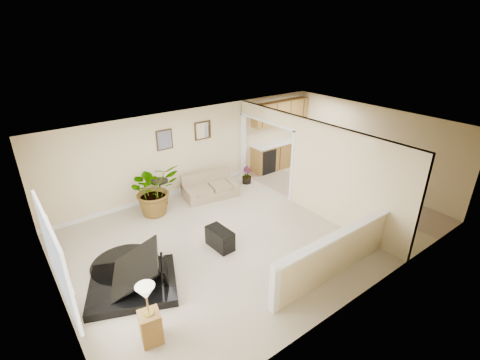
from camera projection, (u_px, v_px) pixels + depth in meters
floor at (257, 228)px, 8.78m from camera, size 9.00×9.00×0.00m
back_wall at (195, 150)px, 10.44m from camera, size 9.00×0.04×2.50m
front_wall at (367, 242)px, 6.08m from camera, size 9.00×0.04×2.50m
left_wall at (51, 252)px, 5.81m from camera, size 0.04×6.00×2.50m
right_wall at (370, 146)px, 10.71m from camera, size 0.04×6.00×2.50m
ceiling at (259, 133)px, 7.74m from camera, size 9.00×6.00×0.04m
kitchen_vinyl at (337, 194)px, 10.50m from camera, size 2.70×6.00×0.01m
interior_partition at (303, 164)px, 9.44m from camera, size 0.18×5.99×2.50m
pony_half_wall at (333, 255)px, 6.93m from camera, size 3.42×0.22×1.00m
left_window at (55, 257)px, 5.37m from camera, size 0.05×2.15×1.45m
wall_art_left at (164, 140)px, 9.70m from camera, size 0.48×0.04×0.58m
wall_mirror at (203, 130)px, 10.36m from camera, size 0.55×0.04×0.55m
kitchen_cabinets at (278, 143)px, 12.14m from camera, size 2.36×0.65×2.33m
piano at (124, 258)px, 6.63m from camera, size 2.33×2.28×1.55m
piano_bench at (220, 238)px, 7.96m from camera, size 0.40×0.72×0.47m
loveseat at (209, 185)px, 10.31m from camera, size 1.70×1.14×0.89m
accent_table at (160, 189)px, 9.77m from camera, size 0.50×0.50×0.72m
palm_plant at (154, 189)px, 9.20m from camera, size 1.30×1.13×1.44m
small_plant at (247, 176)px, 11.14m from camera, size 0.36×0.36×0.54m
lamp_stand at (149, 318)px, 5.51m from camera, size 0.39×0.39×1.13m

